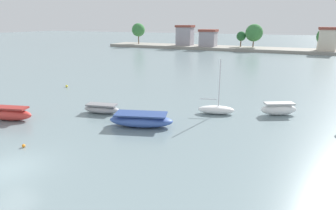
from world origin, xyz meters
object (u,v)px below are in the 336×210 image
(moored_boat_5, at_px, (279,109))
(moored_boat_2, at_px, (102,109))
(moored_boat_4, at_px, (216,109))
(mooring_buoy_2, at_px, (67,86))
(moored_boat_3, at_px, (141,120))
(moored_boat_1, at_px, (10,114))
(mooring_buoy_1, at_px, (24,146))

(moored_boat_5, bearing_deg, moored_boat_2, 175.45)
(moored_boat_4, relative_size, mooring_buoy_2, 15.89)
(mooring_buoy_2, bearing_deg, moored_boat_5, -1.76)
(moored_boat_4, height_order, moored_boat_5, moored_boat_4)
(mooring_buoy_2, bearing_deg, moored_boat_3, -28.18)
(moored_boat_1, height_order, moored_boat_4, moored_boat_4)
(moored_boat_2, bearing_deg, moored_boat_3, -28.50)
(moored_boat_4, distance_m, mooring_buoy_2, 21.92)
(moored_boat_5, relative_size, mooring_buoy_1, 14.57)
(moored_boat_1, relative_size, moored_boat_5, 1.24)
(mooring_buoy_1, height_order, mooring_buoy_2, mooring_buoy_2)
(mooring_buoy_2, bearing_deg, moored_boat_1, -68.28)
(moored_boat_5, distance_m, mooring_buoy_1, 22.30)
(moored_boat_1, height_order, mooring_buoy_1, moored_boat_1)
(moored_boat_4, xyz_separation_m, mooring_buoy_2, (-21.71, 2.96, -0.28))
(mooring_buoy_1, distance_m, mooring_buoy_2, 19.61)
(moored_boat_4, bearing_deg, moored_boat_3, -145.98)
(moored_boat_4, relative_size, mooring_buoy_1, 21.61)
(moored_boat_2, height_order, moored_boat_5, moored_boat_5)
(moored_boat_3, distance_m, moored_boat_4, 7.81)
(moored_boat_2, bearing_deg, mooring_buoy_2, 135.65)
(moored_boat_3, bearing_deg, mooring_buoy_1, -144.66)
(moored_boat_1, xyz_separation_m, moored_boat_3, (11.74, 3.51, -0.04))
(moored_boat_2, relative_size, moored_boat_3, 0.66)
(moored_boat_3, bearing_deg, moored_boat_2, 146.23)
(moored_boat_3, height_order, moored_boat_4, moored_boat_4)
(moored_boat_2, bearing_deg, moored_boat_5, 10.61)
(moored_boat_3, xyz_separation_m, mooring_buoy_2, (-16.71, 8.95, -0.39))
(moored_boat_4, distance_m, moored_boat_5, 5.98)
(moored_boat_5, distance_m, mooring_buoy_2, 27.31)
(moored_boat_3, bearing_deg, mooring_buoy_2, 134.99)
(moored_boat_2, distance_m, mooring_buoy_2, 13.53)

